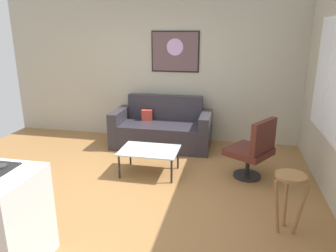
% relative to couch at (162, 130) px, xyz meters
% --- Properties ---
extents(ground, '(6.40, 6.40, 0.04)m').
position_rel_couch_xyz_m(ground, '(-0.09, -1.89, -0.33)').
color(ground, olive).
extents(back_wall, '(6.40, 0.05, 2.80)m').
position_rel_couch_xyz_m(back_wall, '(-0.09, 0.53, 1.09)').
color(back_wall, '#ABA692').
rests_on(back_wall, ground).
extents(couch, '(1.80, 0.84, 0.91)m').
position_rel_couch_xyz_m(couch, '(0.00, 0.00, 0.00)').
color(couch, '#2C2930').
rests_on(couch, ground).
extents(coffee_table, '(0.87, 0.62, 0.38)m').
position_rel_couch_xyz_m(coffee_table, '(0.09, -1.22, 0.04)').
color(coffee_table, silver).
rests_on(coffee_table, ground).
extents(armchair, '(0.77, 0.78, 0.91)m').
position_rel_couch_xyz_m(armchair, '(1.60, -1.09, 0.14)').
color(armchair, black).
rests_on(armchair, ground).
extents(bar_stool, '(0.37, 0.36, 0.67)m').
position_rel_couch_xyz_m(bar_stool, '(1.91, -2.33, 0.20)').
color(bar_stool, olive).
rests_on(bar_stool, ground).
extents(wall_painting, '(0.91, 0.03, 0.76)m').
position_rel_couch_xyz_m(wall_painting, '(0.15, 0.49, 1.40)').
color(wall_painting, black).
extents(window, '(0.03, 1.46, 1.55)m').
position_rel_couch_xyz_m(window, '(2.50, -0.99, 1.19)').
color(window, silver).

